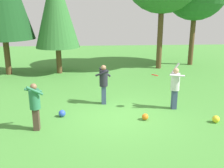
# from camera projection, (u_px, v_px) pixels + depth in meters

# --- Properties ---
(ground_plane) EXTENTS (40.00, 40.00, 0.00)m
(ground_plane) POSITION_uv_depth(u_px,v_px,m) (119.00, 117.00, 9.48)
(ground_plane) COLOR #478C38
(person_thrower) EXTENTS (0.58, 0.50, 1.84)m
(person_thrower) POSITION_uv_depth(u_px,v_px,m) (175.00, 85.00, 9.99)
(person_thrower) COLOR #38476B
(person_thrower) RESTS_ON ground_plane
(person_catcher) EXTENTS (0.67, 0.64, 1.66)m
(person_catcher) POSITION_uv_depth(u_px,v_px,m) (104.00, 81.00, 10.53)
(person_catcher) COLOR #38476B
(person_catcher) RESTS_ON ground_plane
(person_bystander) EXTENTS (0.66, 0.63, 1.58)m
(person_bystander) POSITION_uv_depth(u_px,v_px,m) (35.00, 103.00, 8.19)
(person_bystander) COLOR #4C382D
(person_bystander) RESTS_ON ground_plane
(frisbee) EXTENTS (0.38, 0.38, 0.12)m
(frisbee) POSITION_uv_depth(u_px,v_px,m) (155.00, 75.00, 9.86)
(frisbee) COLOR red
(ball_yellow) EXTENTS (0.26, 0.26, 0.26)m
(ball_yellow) POSITION_uv_depth(u_px,v_px,m) (216.00, 119.00, 8.94)
(ball_yellow) COLOR yellow
(ball_yellow) RESTS_ON ground_plane
(ball_blue) EXTENTS (0.26, 0.26, 0.26)m
(ball_blue) POSITION_uv_depth(u_px,v_px,m) (62.00, 113.00, 9.44)
(ball_blue) COLOR blue
(ball_blue) RESTS_ON ground_plane
(ball_orange) EXTENTS (0.23, 0.23, 0.23)m
(ball_orange) POSITION_uv_depth(u_px,v_px,m) (145.00, 117.00, 9.17)
(ball_orange) COLOR orange
(ball_orange) RESTS_ON ground_plane
(tree_left) EXTENTS (2.65, 2.65, 6.33)m
(tree_left) POSITION_uv_depth(u_px,v_px,m) (56.00, 8.00, 15.01)
(tree_left) COLOR brown
(tree_left) RESTS_ON ground_plane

